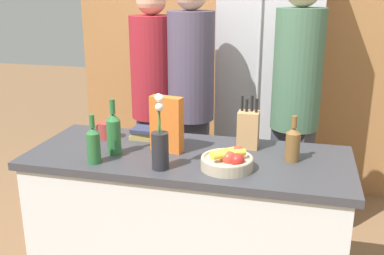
% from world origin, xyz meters
% --- Properties ---
extents(kitchen_island, '(1.67, 0.67, 0.89)m').
position_xyz_m(kitchen_island, '(0.00, 0.00, 0.45)').
color(kitchen_island, silver).
rests_on(kitchen_island, ground_plane).
extents(back_wall_wood, '(2.87, 0.12, 2.60)m').
position_xyz_m(back_wall_wood, '(0.00, 1.74, 1.30)').
color(back_wall_wood, '#9E6B3D').
rests_on(back_wall_wood, ground_plane).
extents(refrigerator, '(0.74, 0.62, 2.04)m').
position_xyz_m(refrigerator, '(0.29, 1.38, 1.02)').
color(refrigerator, '#B7B7BC').
rests_on(refrigerator, ground_plane).
extents(fruit_bowl, '(0.25, 0.25, 0.10)m').
position_xyz_m(fruit_bowl, '(0.23, -0.14, 0.93)').
color(fruit_bowl, tan).
rests_on(fruit_bowl, kitchen_island).
extents(knife_block, '(0.11, 0.09, 0.28)m').
position_xyz_m(knife_block, '(0.29, 0.18, 0.99)').
color(knife_block, tan).
rests_on(knife_block, kitchen_island).
extents(flower_vase, '(0.08, 0.08, 0.37)m').
position_xyz_m(flower_vase, '(-0.08, -0.22, 1.02)').
color(flower_vase, '#232328').
rests_on(flower_vase, kitchen_island).
extents(cereal_box, '(0.18, 0.09, 0.29)m').
position_xyz_m(cereal_box, '(-0.12, 0.02, 1.04)').
color(cereal_box, orange).
rests_on(cereal_box, kitchen_island).
extents(coffee_mug, '(0.13, 0.09, 0.09)m').
position_xyz_m(coffee_mug, '(-0.52, 0.14, 0.94)').
color(coffee_mug, '#99332D').
rests_on(coffee_mug, kitchen_island).
extents(book_stack, '(0.19, 0.14, 0.06)m').
position_xyz_m(book_stack, '(-0.30, 0.19, 0.92)').
color(book_stack, '#99844C').
rests_on(book_stack, kitchen_island).
extents(bottle_oil, '(0.07, 0.07, 0.29)m').
position_xyz_m(bottle_oil, '(-0.37, -0.09, 1.01)').
color(bottle_oil, '#286633').
rests_on(bottle_oil, kitchen_island).
extents(bottle_vinegar, '(0.07, 0.07, 0.23)m').
position_xyz_m(bottle_vinegar, '(0.53, 0.04, 0.98)').
color(bottle_vinegar, brown).
rests_on(bottle_vinegar, kitchen_island).
extents(bottle_wine, '(0.07, 0.07, 0.25)m').
position_xyz_m(bottle_wine, '(-0.42, -0.23, 0.99)').
color(bottle_wine, '#286633').
rests_on(bottle_wine, kitchen_island).
extents(person_at_sink, '(0.31, 0.31, 1.74)m').
position_xyz_m(person_at_sink, '(-0.46, 0.80, 0.99)').
color(person_at_sink, '#383842').
rests_on(person_at_sink, ground_plane).
extents(person_in_blue, '(0.31, 0.31, 1.78)m').
position_xyz_m(person_in_blue, '(-0.18, 0.75, 1.02)').
color(person_in_blue, '#383842').
rests_on(person_in_blue, ground_plane).
extents(person_in_red_tee, '(0.30, 0.30, 1.82)m').
position_xyz_m(person_in_red_tee, '(0.51, 0.66, 1.04)').
color(person_in_red_tee, '#383842').
rests_on(person_in_red_tee, ground_plane).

